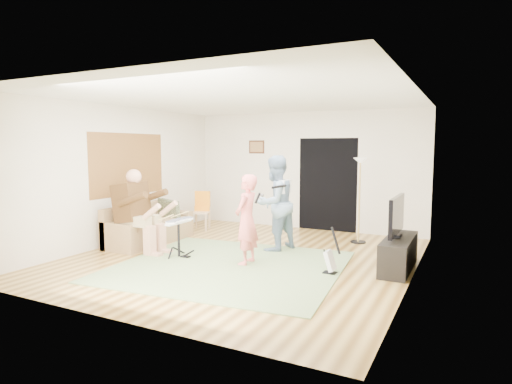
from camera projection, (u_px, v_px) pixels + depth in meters
floor at (243, 257)px, 7.38m from camera, size 6.00×6.00×0.00m
walls at (243, 179)px, 7.24m from camera, size 5.50×6.00×2.70m
ceiling at (243, 99)px, 7.09m from camera, size 6.00×6.00×0.00m
window_blinds at (128, 164)px, 8.63m from camera, size 0.00×2.05×2.05m
doorway at (328, 185)px, 9.67m from camera, size 2.10×0.00×2.10m
picture_frame at (257, 147)px, 10.39m from camera, size 0.42×0.03×0.32m
area_rug at (229, 266)px, 6.82m from camera, size 3.75×3.53×0.02m
sofa at (147, 230)px, 8.52m from camera, size 0.77×1.88×0.76m
drummer at (140, 220)px, 7.72m from camera, size 0.98×0.55×1.50m
drum_kit at (179, 240)px, 7.36m from camera, size 0.37×0.66×0.68m
singer at (247, 220)px, 6.88m from camera, size 0.38×0.55×1.46m
microphone at (258, 198)px, 6.75m from camera, size 0.06×0.06×0.24m
guitarist at (275, 203)px, 7.83m from camera, size 0.91×1.02×1.75m
guitar_held at (285, 187)px, 7.70m from camera, size 0.16×0.61×0.26m
guitar_spare at (331, 261)px, 6.39m from camera, size 0.26×0.23×0.72m
torchiere_lamp at (360, 185)px, 8.40m from camera, size 0.30×0.30×1.69m
dining_chair at (202, 216)px, 9.87m from camera, size 0.47×0.49×0.88m
tv_cabinet at (399, 253)px, 6.64m from camera, size 0.40×1.40×0.50m
television at (397, 215)px, 6.60m from camera, size 0.06×1.12×0.59m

